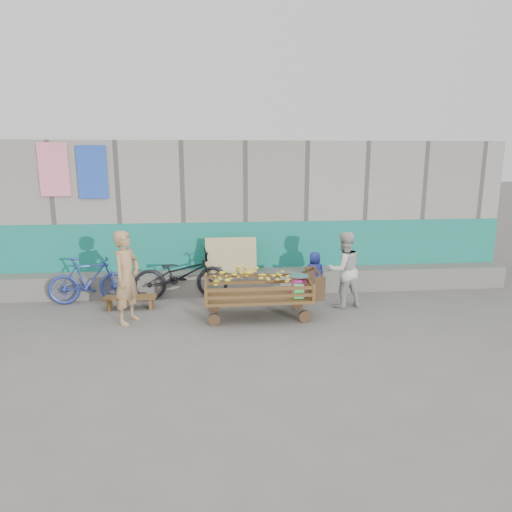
{
  "coord_description": "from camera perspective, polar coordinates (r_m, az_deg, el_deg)",
  "views": [
    {
      "loc": [
        -0.09,
        -6.5,
        2.7
      ],
      "look_at": [
        0.69,
        1.2,
        1.0
      ],
      "focal_mm": 32.0,
      "sensor_mm": 36.0,
      "label": 1
    }
  ],
  "objects": [
    {
      "name": "banana_cart",
      "position": [
        7.71,
        -0.03,
        -3.66
      ],
      "size": [
        1.97,
        0.9,
        0.84
      ],
      "color": "brown",
      "rests_on": "ground"
    },
    {
      "name": "woman",
      "position": [
        8.38,
        10.9,
        -1.68
      ],
      "size": [
        0.78,
        0.67,
        1.39
      ],
      "primitive_type": "imported",
      "rotation": [
        0.0,
        0.0,
        3.38
      ],
      "color": "beige",
      "rests_on": "ground"
    },
    {
      "name": "child",
      "position": [
        9.07,
        7.32,
        -2.17
      ],
      "size": [
        0.45,
        0.32,
        0.87
      ],
      "primitive_type": "imported",
      "rotation": [
        0.0,
        0.0,
        3.24
      ],
      "color": "#2C35A7",
      "rests_on": "ground"
    },
    {
      "name": "vendor_man",
      "position": [
        7.72,
        -15.85,
        -2.58
      ],
      "size": [
        0.57,
        0.66,
        1.54
      ],
      "primitive_type": "imported",
      "rotation": [
        0.0,
        0.0,
        1.13
      ],
      "color": "#9E7A4F",
      "rests_on": "ground"
    },
    {
      "name": "ground",
      "position": [
        7.04,
        -4.69,
        -10.21
      ],
      "size": [
        80.0,
        80.0,
        0.0
      ],
      "primitive_type": "plane",
      "color": "#5C5955",
      "rests_on": "ground"
    },
    {
      "name": "building_wall",
      "position": [
        10.62,
        -5.28,
        5.67
      ],
      "size": [
        12.0,
        3.5,
        3.0
      ],
      "color": "gray",
      "rests_on": "ground"
    },
    {
      "name": "bench",
      "position": [
        8.55,
        -15.45,
        -5.29
      ],
      "size": [
        0.92,
        0.28,
        0.23
      ],
      "color": "brown",
      "rests_on": "ground"
    },
    {
      "name": "bicycle_dark",
      "position": [
        8.85,
        -9.31,
        -2.34
      ],
      "size": [
        1.85,
        0.8,
        0.95
      ],
      "primitive_type": "imported",
      "rotation": [
        0.0,
        0.0,
        1.67
      ],
      "color": "black",
      "rests_on": "ground"
    },
    {
      "name": "bicycle_blue",
      "position": [
        9.04,
        -20.1,
        -2.84
      ],
      "size": [
        1.52,
        0.62,
        0.89
      ],
      "primitive_type": "imported",
      "rotation": [
        0.0,
        0.0,
        1.71
      ],
      "color": "#2B3C91",
      "rests_on": "ground"
    }
  ]
}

